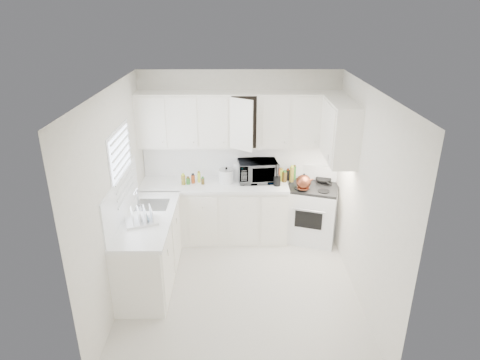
{
  "coord_description": "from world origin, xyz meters",
  "views": [
    {
      "loc": [
        -0.03,
        -4.6,
        3.46
      ],
      "look_at": [
        0.0,
        0.7,
        1.25
      ],
      "focal_mm": 31.53,
      "sensor_mm": 36.0,
      "label": 1
    }
  ],
  "objects_px": {
    "stove": "(312,205)",
    "tea_kettle": "(304,181)",
    "dish_rack": "(141,215)",
    "microwave": "(257,169)",
    "rice_cooker": "(226,175)",
    "utensil_crock": "(277,175)"
  },
  "relations": [
    {
      "from": "rice_cooker",
      "to": "stove",
      "type": "bearing_deg",
      "value": -19.03
    },
    {
      "from": "tea_kettle",
      "to": "dish_rack",
      "type": "xyz_separation_m",
      "value": [
        -2.17,
        -1.06,
        -0.01
      ]
    },
    {
      "from": "utensil_crock",
      "to": "tea_kettle",
      "type": "bearing_deg",
      "value": -14.16
    },
    {
      "from": "microwave",
      "to": "rice_cooker",
      "type": "xyz_separation_m",
      "value": [
        -0.47,
        -0.04,
        -0.08
      ]
    },
    {
      "from": "microwave",
      "to": "rice_cooker",
      "type": "bearing_deg",
      "value": 178.12
    },
    {
      "from": "microwave",
      "to": "dish_rack",
      "type": "xyz_separation_m",
      "value": [
        -1.5,
        -1.33,
        -0.09
      ]
    },
    {
      "from": "utensil_crock",
      "to": "microwave",
      "type": "bearing_deg",
      "value": 148.59
    },
    {
      "from": "microwave",
      "to": "utensil_crock",
      "type": "distance_m",
      "value": 0.34
    },
    {
      "from": "microwave",
      "to": "rice_cooker",
      "type": "relative_size",
      "value": 2.44
    },
    {
      "from": "stove",
      "to": "dish_rack",
      "type": "relative_size",
      "value": 3.0
    },
    {
      "from": "rice_cooker",
      "to": "microwave",
      "type": "bearing_deg",
      "value": -11.25
    },
    {
      "from": "stove",
      "to": "dish_rack",
      "type": "xyz_separation_m",
      "value": [
        -2.35,
        -1.22,
        0.48
      ]
    },
    {
      "from": "stove",
      "to": "microwave",
      "type": "height_order",
      "value": "microwave"
    },
    {
      "from": "tea_kettle",
      "to": "dish_rack",
      "type": "height_order",
      "value": "tea_kettle"
    },
    {
      "from": "dish_rack",
      "to": "tea_kettle",
      "type": "bearing_deg",
      "value": 6.48
    },
    {
      "from": "stove",
      "to": "utensil_crock",
      "type": "xyz_separation_m",
      "value": [
        -0.56,
        -0.06,
        0.54
      ]
    },
    {
      "from": "microwave",
      "to": "utensil_crock",
      "type": "height_order",
      "value": "microwave"
    },
    {
      "from": "microwave",
      "to": "rice_cooker",
      "type": "height_order",
      "value": "microwave"
    },
    {
      "from": "tea_kettle",
      "to": "utensil_crock",
      "type": "xyz_separation_m",
      "value": [
        -0.38,
        0.1,
        0.06
      ]
    },
    {
      "from": "stove",
      "to": "tea_kettle",
      "type": "bearing_deg",
      "value": -120.36
    },
    {
      "from": "tea_kettle",
      "to": "dish_rack",
      "type": "distance_m",
      "value": 2.42
    },
    {
      "from": "stove",
      "to": "utensil_crock",
      "type": "relative_size",
      "value": 3.35
    }
  ]
}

